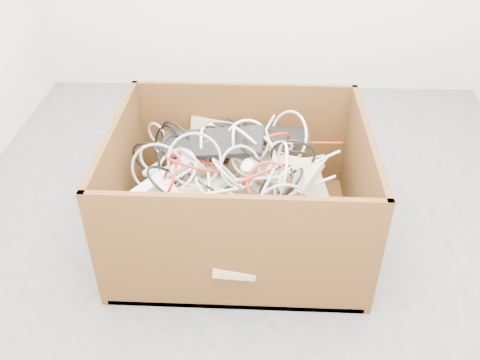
{
  "coord_description": "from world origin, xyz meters",
  "views": [
    {
      "loc": [
        -0.0,
        -1.87,
        1.61
      ],
      "look_at": [
        -0.08,
        -0.07,
        0.3
      ],
      "focal_mm": 38.09,
      "sensor_mm": 36.0,
      "label": 1
    }
  ],
  "objects_px": {
    "cardboard_box": "(237,209)",
    "power_strip_right": "(182,207)",
    "vga_plug": "(300,188)",
    "power_strip_left": "(162,178)"
  },
  "relations": [
    {
      "from": "power_strip_left",
      "to": "vga_plug",
      "type": "distance_m",
      "value": 0.58
    },
    {
      "from": "cardboard_box",
      "to": "vga_plug",
      "type": "distance_m",
      "value": 0.33
    },
    {
      "from": "vga_plug",
      "to": "power_strip_right",
      "type": "bearing_deg",
      "value": -114.96
    },
    {
      "from": "power_strip_right",
      "to": "vga_plug",
      "type": "bearing_deg",
      "value": 67.5
    },
    {
      "from": "power_strip_right",
      "to": "power_strip_left",
      "type": "bearing_deg",
      "value": 174.18
    },
    {
      "from": "power_strip_left",
      "to": "vga_plug",
      "type": "height_order",
      "value": "power_strip_left"
    },
    {
      "from": "power_strip_left",
      "to": "vga_plug",
      "type": "bearing_deg",
      "value": -40.32
    },
    {
      "from": "power_strip_right",
      "to": "vga_plug",
      "type": "relative_size",
      "value": 6.71
    },
    {
      "from": "cardboard_box",
      "to": "power_strip_left",
      "type": "relative_size",
      "value": 3.83
    },
    {
      "from": "cardboard_box",
      "to": "power_strip_right",
      "type": "height_order",
      "value": "cardboard_box"
    }
  ]
}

